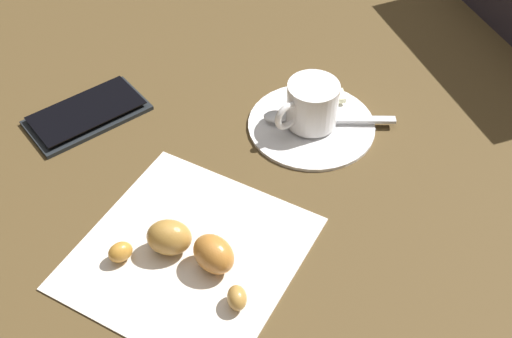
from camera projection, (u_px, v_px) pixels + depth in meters
The scene contains 8 objects.
ground_plane at pixel (275, 187), 0.64m from camera, with size 1.80×1.80×0.00m, color #4C3A1E.
saucer at pixel (311, 124), 0.70m from camera, with size 0.14×0.14×0.01m, color white.
espresso_cup at pixel (311, 104), 0.67m from camera, with size 0.08×0.06×0.05m.
teaspoon at pixel (307, 117), 0.69m from camera, with size 0.10×0.12×0.01m.
sugar_packet at pixel (319, 97), 0.72m from camera, with size 0.06×0.02×0.01m, color beige.
napkin at pixel (189, 252), 0.58m from camera, with size 0.19×0.19×0.00m, color silver.
croissant at pixel (189, 250), 0.56m from camera, with size 0.08×0.14×0.04m.
cell_phone at pixel (87, 113), 0.71m from camera, with size 0.14×0.09×0.01m.
Camera 1 is at (-0.34, -0.26, 0.47)m, focal length 44.12 mm.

